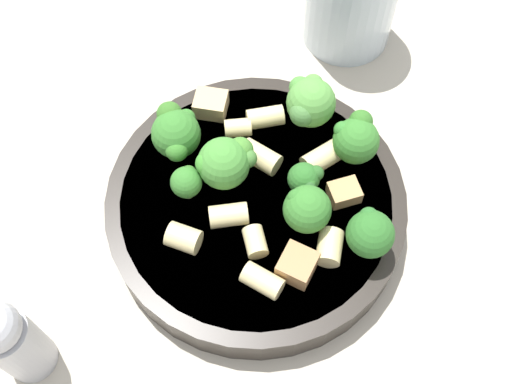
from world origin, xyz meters
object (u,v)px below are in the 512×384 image
at_px(rigatoni_2, 322,158).
at_px(chicken_chunk_1, 211,104).
at_px(broccoli_floret_4, 176,133).
at_px(broccoli_floret_5, 227,160).
at_px(rigatoni_3, 330,247).
at_px(pasta_bowl, 256,206).
at_px(rigatoni_1, 255,242).
at_px(rigatoni_8, 265,117).
at_px(broccoli_floret_0, 370,234).
at_px(broccoli_floret_6, 356,139).
at_px(rigatoni_6, 238,128).
at_px(broccoli_floret_2, 305,179).
at_px(rigatoni_7, 229,215).
at_px(broccoli_floret_7, 304,212).
at_px(rigatoni_0, 261,157).
at_px(broccoli_floret_3, 187,182).
at_px(chicken_chunk_2, 344,193).
at_px(pepper_shaker, 11,341).
at_px(chicken_chunk_0, 297,265).
at_px(rigatoni_5, 184,238).
at_px(broccoli_floret_1, 308,101).
at_px(rigatoni_4, 262,281).

distance_m(rigatoni_2, chicken_chunk_1, 0.10).
xyz_separation_m(broccoli_floret_4, broccoli_floret_5, (-0.00, -0.05, 0.00)).
bearing_deg(rigatoni_3, pasta_bowl, 81.92).
bearing_deg(rigatoni_1, rigatoni_8, 27.65).
height_order(broccoli_floret_0, broccoli_floret_4, broccoli_floret_0).
bearing_deg(broccoli_floret_6, rigatoni_2, 140.79).
bearing_deg(rigatoni_1, broccoli_floret_5, 52.18).
relative_size(rigatoni_2, rigatoni_6, 1.45).
xyz_separation_m(broccoli_floret_2, broccoli_floret_5, (-0.02, 0.05, 0.01)).
height_order(broccoli_floret_6, rigatoni_7, broccoli_floret_6).
bearing_deg(broccoli_floret_2, broccoli_floret_7, -152.77).
bearing_deg(rigatoni_0, broccoli_floret_3, 148.57).
distance_m(rigatoni_3, rigatoni_8, 0.12).
height_order(rigatoni_3, chicken_chunk_2, rigatoni_3).
distance_m(broccoli_floret_3, rigatoni_1, 0.07).
bearing_deg(pepper_shaker, broccoli_floret_2, -26.65).
xyz_separation_m(rigatoni_2, rigatoni_3, (-0.06, -0.04, 0.00)).
relative_size(broccoli_floret_3, rigatoni_1, 1.45).
bearing_deg(rigatoni_2, chicken_chunk_0, -162.06).
distance_m(rigatoni_1, rigatoni_6, 0.10).
bearing_deg(rigatoni_5, chicken_chunk_0, -72.50).
xyz_separation_m(broccoli_floret_1, chicken_chunk_2, (-0.04, -0.06, -0.02)).
bearing_deg(broccoli_floret_1, broccoli_floret_3, 157.55).
relative_size(broccoli_floret_1, broccoli_floret_5, 1.02).
relative_size(broccoli_floret_1, chicken_chunk_1, 1.86).
relative_size(broccoli_floret_6, chicken_chunk_0, 1.61).
xyz_separation_m(broccoli_floret_4, rigatoni_6, (0.04, -0.03, -0.01)).
bearing_deg(rigatoni_3, rigatoni_2, 33.16).
height_order(rigatoni_8, chicken_chunk_1, same).
bearing_deg(rigatoni_7, broccoli_floret_2, -33.81).
xyz_separation_m(rigatoni_1, pepper_shaker, (-0.14, 0.09, 0.01)).
relative_size(broccoli_floret_6, rigatoni_0, 1.32).
bearing_deg(pasta_bowl, broccoli_floret_0, -85.89).
bearing_deg(rigatoni_4, rigatoni_7, 57.78).
bearing_deg(rigatoni_4, rigatoni_8, 30.62).
height_order(broccoli_floret_0, rigatoni_0, broccoli_floret_0).
xyz_separation_m(broccoli_floret_1, rigatoni_5, (-0.14, 0.02, -0.02)).
bearing_deg(chicken_chunk_0, broccoli_floret_4, 73.13).
xyz_separation_m(broccoli_floret_4, rigatoni_3, (-0.02, -0.14, -0.01)).
bearing_deg(broccoli_floret_3, rigatoni_6, -1.85).
bearing_deg(rigatoni_1, broccoli_floret_4, 67.61).
distance_m(broccoli_floret_1, rigatoni_1, 0.11).
bearing_deg(rigatoni_0, chicken_chunk_0, -132.16).
bearing_deg(chicken_chunk_0, broccoli_floret_5, 65.72).
bearing_deg(broccoli_floret_4, chicken_chunk_2, -76.87).
bearing_deg(broccoli_floret_0, chicken_chunk_2, 48.27).
xyz_separation_m(pasta_bowl, chicken_chunk_1, (0.05, 0.07, 0.02)).
relative_size(rigatoni_2, rigatoni_5, 1.29).
xyz_separation_m(rigatoni_1, rigatoni_3, (0.02, -0.05, 0.00)).
bearing_deg(rigatoni_5, broccoli_floret_3, 30.59).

